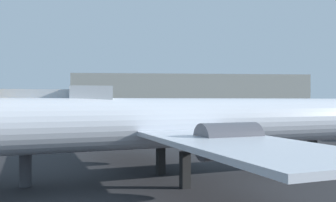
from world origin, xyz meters
The scene contains 3 objects.
airplane_at_gate centered at (1.44, 13.57, 3.60)m, with size 35.96×28.67×12.00m.
airplane_far_left centered at (-0.66, 76.80, 2.97)m, with size 26.38×22.55×8.13m.
terminal_building centered at (19.84, 134.71, 7.32)m, with size 88.56×22.91×14.65m, color beige.
Camera 1 is at (-1.81, -9.43, 5.02)m, focal length 39.35 mm.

